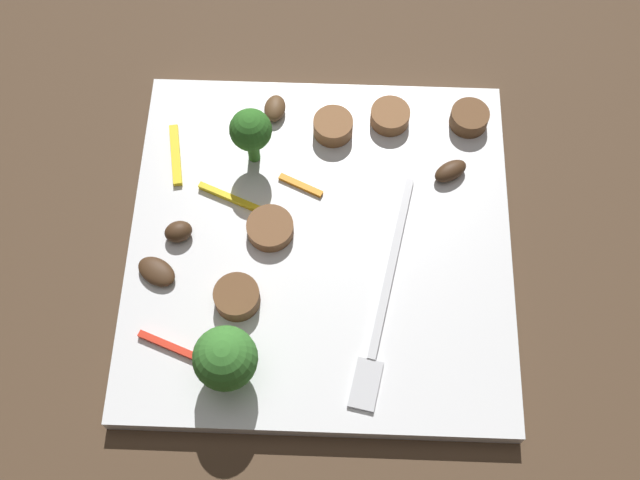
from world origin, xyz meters
TOP-DOWN VIEW (x-y plane):
  - ground_plane at (0.00, 0.00)m, footprint 1.40×1.40m
  - plate at (0.00, 0.00)m, footprint 0.28×0.28m
  - fork at (0.05, 0.05)m, footprint 0.18×0.05m
  - broccoli_floret_0 at (-0.07, -0.05)m, footprint 0.03×0.03m
  - broccoli_floret_1 at (0.10, -0.06)m, footprint 0.04×0.04m
  - sausage_slice_0 at (-0.11, 0.05)m, footprint 0.04×0.04m
  - sausage_slice_1 at (-0.09, 0.01)m, footprint 0.04×0.04m
  - sausage_slice_2 at (-0.11, 0.11)m, footprint 0.03×0.03m
  - sausage_slice_3 at (0.05, -0.06)m, footprint 0.04×0.04m
  - sausage_slice_4 at (-0.01, -0.04)m, footprint 0.04×0.04m
  - mushroom_0 at (0.03, -0.12)m, footprint 0.03×0.04m
  - mushroom_1 at (-0.11, -0.04)m, footprint 0.03×0.02m
  - mushroom_2 at (-0.00, -0.10)m, footprint 0.02×0.02m
  - mushroom_3 at (-0.06, 0.10)m, footprint 0.03×0.03m
  - pepper_strip_0 at (0.09, -0.10)m, footprint 0.02×0.05m
  - pepper_strip_1 at (-0.04, -0.02)m, footprint 0.02×0.03m
  - pepper_strip_2 at (-0.07, -0.11)m, footprint 0.05×0.02m
  - pepper_strip_3 at (-0.03, -0.07)m, footprint 0.03×0.05m

SIDE VIEW (x-z plane):
  - ground_plane at x=0.00m, z-range 0.00..0.00m
  - plate at x=0.00m, z-range 0.00..0.01m
  - pepper_strip_1 at x=-0.04m, z-range 0.01..0.02m
  - fork at x=0.05m, z-range 0.01..0.02m
  - pepper_strip_2 at x=-0.07m, z-range 0.01..0.02m
  - pepper_strip_0 at x=0.09m, z-range 0.01..0.02m
  - pepper_strip_3 at x=-0.03m, z-range 0.01..0.02m
  - mushroom_0 at x=0.03m, z-range 0.01..0.02m
  - sausage_slice_4 at x=-0.01m, z-range 0.01..0.03m
  - mushroom_1 at x=-0.11m, z-range 0.01..0.03m
  - mushroom_3 at x=-0.06m, z-range 0.01..0.03m
  - sausage_slice_0 at x=-0.11m, z-range 0.01..0.03m
  - mushroom_2 at x=0.00m, z-range 0.01..0.03m
  - sausage_slice_2 at x=-0.11m, z-range 0.01..0.03m
  - sausage_slice_3 at x=0.05m, z-range 0.01..0.03m
  - sausage_slice_1 at x=-0.09m, z-range 0.01..0.03m
  - broccoli_floret_1 at x=0.10m, z-range 0.02..0.07m
  - broccoli_floret_0 at x=-0.07m, z-range 0.02..0.08m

